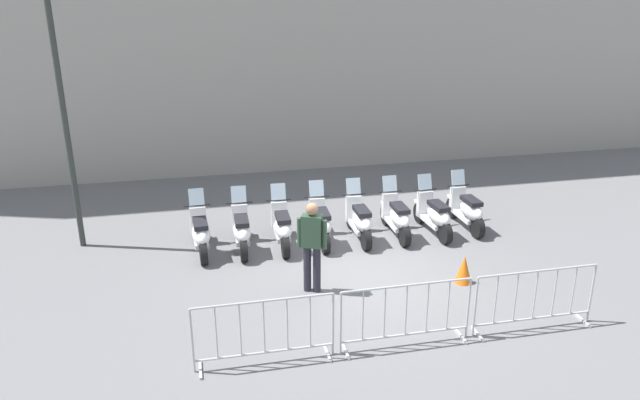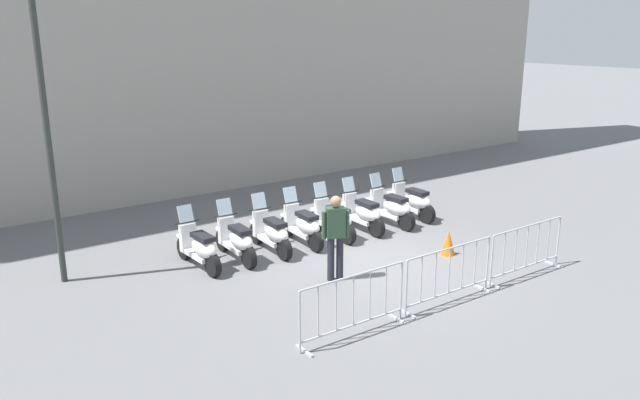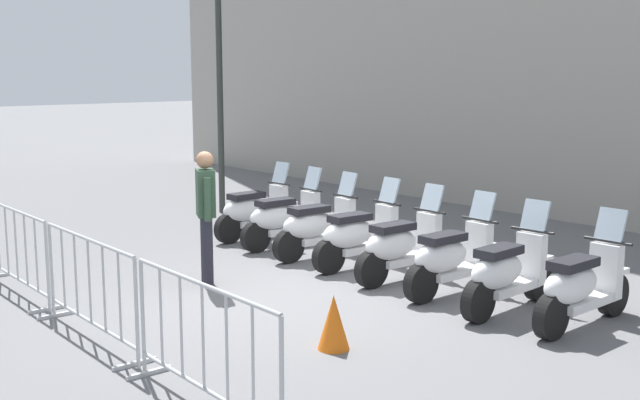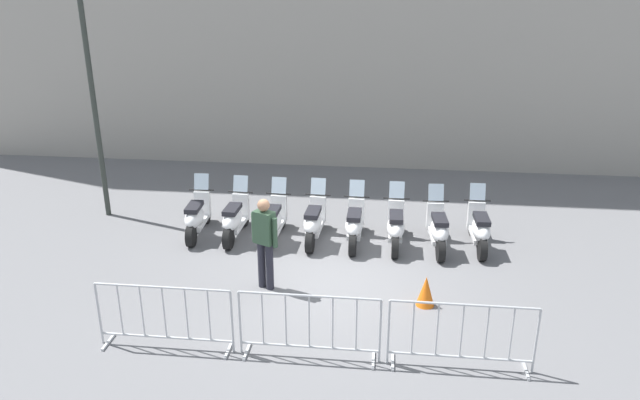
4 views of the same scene
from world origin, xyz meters
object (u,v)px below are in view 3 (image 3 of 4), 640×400
Objects in this scene: motorcycle_0 at (255,212)px; motorcycle_6 at (507,273)px; motorcycle_3 at (359,236)px; motorcycle_7 at (581,287)px; motorcycle_5 at (452,259)px; traffic_cone at (334,322)px; motorcycle_1 at (284,219)px; motorcycle_2 at (318,228)px; officer_near_row_end at (206,210)px; barrier_segment_1 at (90,290)px; street_lamp at (219,32)px; motorcycle_4 at (402,247)px; barrier_segment_0 at (16,252)px; barrier_segment_2 at (203,348)px.

motorcycle_0 and motorcycle_6 have the same top height.
motorcycle_3 is 3.43m from motorcycle_7.
motorcycle_5 is at bearing 166.64° from motorcycle_6.
motorcycle_7 is at bearing 54.49° from traffic_cone.
motorcycle_0 is 0.85m from motorcycle_1.
motorcycle_0 is at bearing 169.07° from motorcycle_2.
motorcycle_0 is 1.71m from motorcycle_2.
motorcycle_1 is 1.00× the size of motorcycle_3.
officer_near_row_end reaches higher than motorcycle_2.
barrier_segment_1 is 8.04m from street_lamp.
barrier_segment_1 is at bearing -105.27° from motorcycle_4.
motorcycle_3 and motorcycle_7 have the same top height.
motorcycle_3 is 5.98m from street_lamp.
motorcycle_6 is at bearing -10.32° from motorcycle_1.
motorcycle_1 is at bearing 79.81° from barrier_segment_0.
barrier_segment_1 is 1.21× the size of officer_near_row_end.
motorcycle_0 is at bearing 168.61° from motorcycle_1.
motorcycle_1 is at bearing -25.61° from street_lamp.
motorcycle_0 is at bearing 170.01° from motorcycle_4.
motorcycle_7 is at bearing -7.71° from motorcycle_4.
motorcycle_6 is 0.82× the size of barrier_segment_1.
officer_near_row_end reaches higher than barrier_segment_1.
motorcycle_7 is (3.39, -0.51, 0.00)m from motorcycle_3.
barrier_segment_1 is at bearing -116.77° from motorcycle_5.
street_lamp reaches higher than motorcycle_2.
motorcycle_1 is at bearing 171.30° from motorcycle_3.
motorcycle_2 is at bearing -10.49° from motorcycle_1.
motorcycle_0 is 2.56m from motorcycle_3.
motorcycle_6 reaches higher than barrier_segment_2.
traffic_cone is at bearing -86.90° from motorcycle_5.
motorcycle_7 reaches higher than barrier_segment_2.
motorcycle_3 is at bearing -20.06° from street_lamp.
motorcycle_5 is 0.82× the size of barrier_segment_2.
barrier_segment_0 is 1.00× the size of barrier_segment_2.
officer_near_row_end is (-1.80, -1.79, 0.53)m from motorcycle_4.
barrier_segment_2 is at bearing -41.10° from officer_near_row_end.
barrier_segment_2 is (4.36, -0.71, 0.00)m from barrier_segment_0.
motorcycle_4 is at bearing 170.37° from motorcycle_5.
motorcycle_4 is 0.86m from motorcycle_5.
motorcycle_0 is 5.36m from traffic_cone.
motorcycle_2 is 3.43m from motorcycle_6.
motorcycle_7 is 4.23m from barrier_segment_2.
motorcycle_6 reaches higher than traffic_cone.
officer_near_row_end is (-0.72, 2.17, 0.46)m from barrier_segment_1.
motorcycle_5 is 0.86m from motorcycle_6.
street_lamp reaches higher than motorcycle_7.
motorcycle_2 is at bearing 169.72° from motorcycle_6.
motorcycle_6 is at bearing -11.40° from motorcycle_3.
motorcycle_1 is 0.82× the size of barrier_segment_1.
motorcycle_3 is 2.58m from motorcycle_6.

